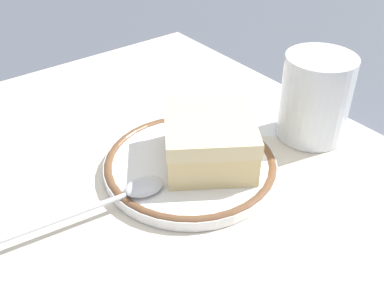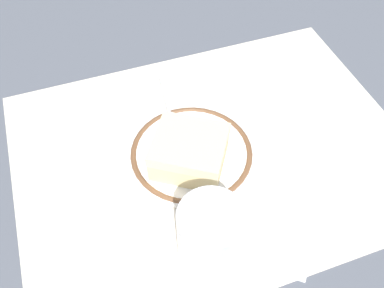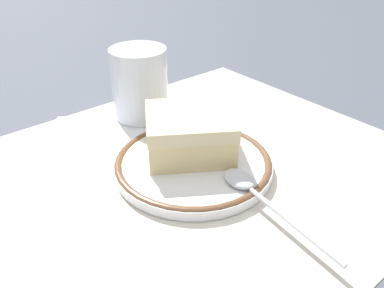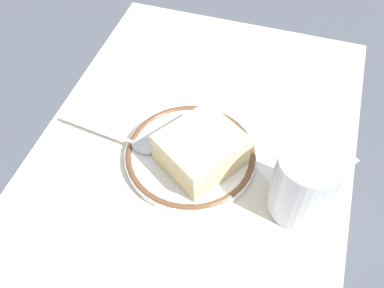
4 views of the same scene
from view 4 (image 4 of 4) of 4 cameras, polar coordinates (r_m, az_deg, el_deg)
name	(u,v)px [view 4 (image 4 of 4)]	position (r m, az deg, el deg)	size (l,w,h in m)	color
ground_plane	(198,140)	(0.60, 0.75, 0.50)	(2.40, 2.40, 0.00)	#4C515B
placemat	(198,140)	(0.60, 0.75, 0.55)	(0.56, 0.42, 0.00)	beige
plate	(192,155)	(0.57, 0.00, -1.49)	(0.17, 0.17, 0.01)	white
cake_slice	(201,150)	(0.54, 1.17, -0.78)	(0.13, 0.12, 0.05)	beige
spoon	(133,141)	(0.58, -7.81, 0.33)	(0.03, 0.15, 0.01)	silver
cup	(303,187)	(0.52, 14.36, -5.44)	(0.07, 0.07, 0.09)	silver
napkin	(292,146)	(0.60, 12.93, -0.30)	(0.13, 0.12, 0.00)	white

